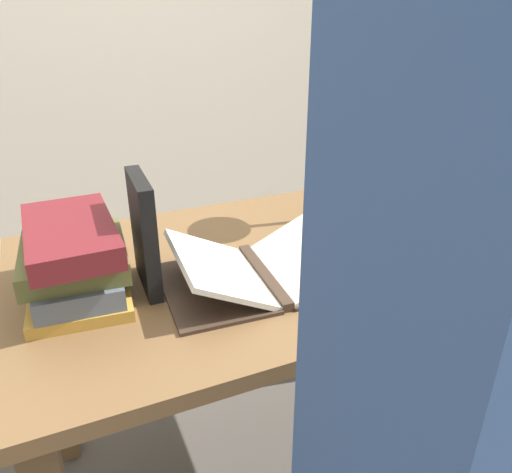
{
  "coord_description": "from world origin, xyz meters",
  "views": [
    {
      "loc": [
        -0.41,
        -0.96,
        1.32
      ],
      "look_at": [
        -0.01,
        -0.04,
        0.83
      ],
      "focal_mm": 35.0,
      "sensor_mm": 36.0,
      "label": 1
    }
  ],
  "objects_px": {
    "open_book": "(264,268)",
    "book_stack_tall": "(75,260)",
    "reading_lamp": "(343,105)",
    "coffee_mug": "(336,228)",
    "book_standing_upright": "(144,234)"
  },
  "relations": [
    {
      "from": "open_book",
      "to": "book_stack_tall",
      "type": "relative_size",
      "value": 1.54
    },
    {
      "from": "book_stack_tall",
      "to": "book_standing_upright",
      "type": "distance_m",
      "value": 0.15
    },
    {
      "from": "reading_lamp",
      "to": "coffee_mug",
      "type": "xyz_separation_m",
      "value": [
        -0.08,
        -0.14,
        -0.28
      ]
    },
    {
      "from": "open_book",
      "to": "book_stack_tall",
      "type": "distance_m",
      "value": 0.4
    },
    {
      "from": "book_stack_tall",
      "to": "coffee_mug",
      "type": "xyz_separation_m",
      "value": [
        0.62,
        -0.0,
        -0.04
      ]
    },
    {
      "from": "reading_lamp",
      "to": "coffee_mug",
      "type": "height_order",
      "value": "reading_lamp"
    },
    {
      "from": "open_book",
      "to": "coffee_mug",
      "type": "height_order",
      "value": "open_book"
    },
    {
      "from": "open_book",
      "to": "reading_lamp",
      "type": "xyz_separation_m",
      "value": [
        0.32,
        0.23,
        0.29
      ]
    },
    {
      "from": "open_book",
      "to": "coffee_mug",
      "type": "relative_size",
      "value": 4.0
    },
    {
      "from": "book_stack_tall",
      "to": "reading_lamp",
      "type": "bearing_deg",
      "value": 10.64
    },
    {
      "from": "open_book",
      "to": "book_standing_upright",
      "type": "height_order",
      "value": "book_standing_upright"
    },
    {
      "from": "open_book",
      "to": "coffee_mug",
      "type": "xyz_separation_m",
      "value": [
        0.24,
        0.09,
        0.01
      ]
    },
    {
      "from": "book_stack_tall",
      "to": "reading_lamp",
      "type": "xyz_separation_m",
      "value": [
        0.7,
        0.13,
        0.23
      ]
    },
    {
      "from": "book_stack_tall",
      "to": "coffee_mug",
      "type": "bearing_deg",
      "value": -0.28
    },
    {
      "from": "reading_lamp",
      "to": "coffee_mug",
      "type": "distance_m",
      "value": 0.32
    }
  ]
}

